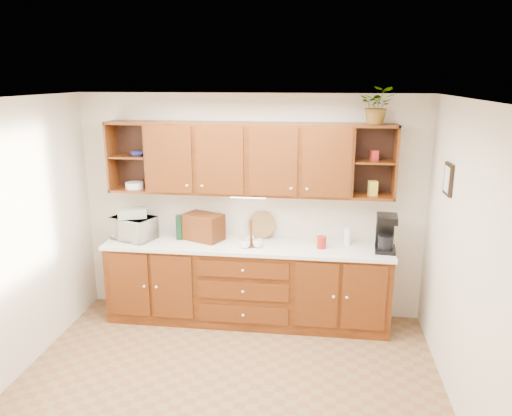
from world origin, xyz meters
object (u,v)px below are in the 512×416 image
(bread_box, at_px, (203,227))
(coffee_maker, at_px, (386,233))
(potted_plant, at_px, (378,105))
(microwave, at_px, (133,228))

(bread_box, relative_size, coffee_maker, 1.08)
(coffee_maker, bearing_deg, potted_plant, 153.73)
(microwave, height_order, potted_plant, potted_plant)
(bread_box, xyz_separation_m, potted_plant, (1.89, -0.01, 1.39))
(coffee_maker, xyz_separation_m, potted_plant, (-0.16, 0.09, 1.35))
(microwave, distance_m, coffee_maker, 2.86)
(bread_box, distance_m, coffee_maker, 2.05)
(microwave, distance_m, potted_plant, 3.05)
(coffee_maker, relative_size, potted_plant, 1.04)
(bread_box, xyz_separation_m, coffee_maker, (2.04, -0.11, 0.04))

